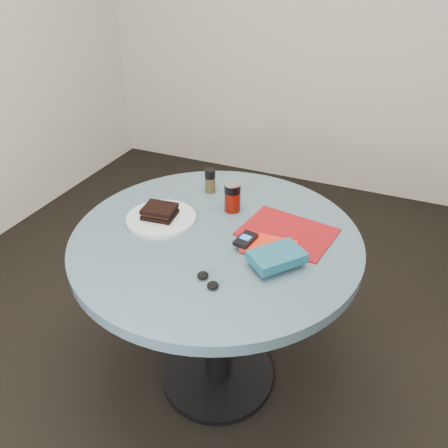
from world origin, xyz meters
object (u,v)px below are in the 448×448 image
at_px(red_book, 269,246).
at_px(novel, 277,257).
at_px(mp3_player, 246,239).
at_px(pepper_grinder, 210,181).
at_px(plate, 161,218).
at_px(sandwich, 160,212).
at_px(magazine, 287,232).
at_px(table, 216,271).
at_px(headphones, 208,280).
at_px(soda_can, 232,197).

relative_size(red_book, novel, 1.03).
height_order(red_book, mp3_player, mp3_player).
bearing_deg(pepper_grinder, plate, -105.07).
bearing_deg(sandwich, magazine, 12.69).
relative_size(red_book, mp3_player, 1.80).
distance_m(table, pepper_grinder, 0.38).
height_order(sandwich, magazine, sandwich).
distance_m(plate, red_book, 0.42).
height_order(novel, headphones, novel).
distance_m(table, novel, 0.33).
relative_size(magazine, mp3_player, 3.26).
distance_m(plate, novel, 0.47).
bearing_deg(mp3_player, table, 168.32).
distance_m(pepper_grinder, headphones, 0.57).
distance_m(table, plate, 0.28).
height_order(sandwich, headphones, sandwich).
xyz_separation_m(pepper_grinder, headphones, (0.23, -0.52, -0.04)).
xyz_separation_m(table, novel, (0.24, -0.09, 0.20)).
bearing_deg(mp3_player, novel, -25.92).
bearing_deg(mp3_player, headphones, -99.27).
bearing_deg(soda_can, novel, -45.51).
xyz_separation_m(table, red_book, (0.20, -0.01, 0.18)).
bearing_deg(magazine, table, -145.36).
bearing_deg(magazine, headphones, -102.76).
xyz_separation_m(table, pepper_grinder, (-0.15, 0.27, 0.21)).
height_order(table, pepper_grinder, pepper_grinder).
bearing_deg(red_book, mp3_player, -173.72).
bearing_deg(red_book, plate, 175.67).
bearing_deg(sandwich, soda_can, 38.09).
bearing_deg(table, mp3_player, -11.68).
bearing_deg(headphones, mp3_player, 80.73).
bearing_deg(soda_can, headphones, -77.50).
relative_size(magazine, novel, 1.87).
xyz_separation_m(soda_can, pepper_grinder, (-0.14, 0.10, -0.01)).
distance_m(sandwich, novel, 0.48).
bearing_deg(mp3_player, soda_can, 123.02).
height_order(table, soda_can, soda_can).
height_order(table, mp3_player, mp3_player).
bearing_deg(magazine, soda_can, 173.47).
bearing_deg(table, pepper_grinder, 118.35).
distance_m(table, headphones, 0.31).
distance_m(pepper_grinder, red_book, 0.45).
bearing_deg(headphones, table, 108.67).
relative_size(table, novel, 6.11).
relative_size(soda_can, mp3_player, 1.22).
xyz_separation_m(sandwich, mp3_player, (0.34, -0.03, -0.01)).
bearing_deg(table, sandwich, 178.69).
height_order(pepper_grinder, novel, pepper_grinder).
bearing_deg(soda_can, mp3_player, -56.98).
xyz_separation_m(plate, headphones, (0.30, -0.25, 0.00)).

